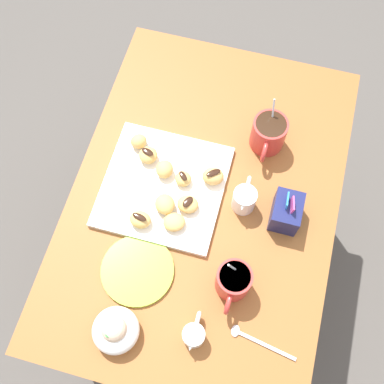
# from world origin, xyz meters

# --- Properties ---
(ground_plane) EXTENTS (8.00, 8.00, 0.00)m
(ground_plane) POSITION_xyz_m (0.00, 0.00, 0.00)
(ground_plane) COLOR #514C47
(dining_table) EXTENTS (0.99, 0.69, 0.74)m
(dining_table) POSITION_xyz_m (0.00, 0.00, 0.59)
(dining_table) COLOR #935628
(dining_table) RESTS_ON ground_plane
(pastry_plate_square) EXTENTS (0.31, 0.31, 0.02)m
(pastry_plate_square) POSITION_xyz_m (0.00, -0.11, 0.74)
(pastry_plate_square) COLOR white
(pastry_plate_square) RESTS_ON dining_table
(coffee_mug_red_left) EXTENTS (0.13, 0.09, 0.15)m
(coffee_mug_red_left) POSITION_xyz_m (-0.20, 0.12, 0.79)
(coffee_mug_red_left) COLOR red
(coffee_mug_red_left) RESTS_ON dining_table
(coffee_mug_red_right) EXTENTS (0.12, 0.08, 0.14)m
(coffee_mug_red_right) POSITION_xyz_m (0.21, 0.12, 0.79)
(coffee_mug_red_right) COLOR red
(coffee_mug_red_right) RESTS_ON dining_table
(cream_pitcher_white) EXTENTS (0.10, 0.06, 0.07)m
(cream_pitcher_white) POSITION_xyz_m (-0.01, 0.10, 0.78)
(cream_pitcher_white) COLOR white
(cream_pitcher_white) RESTS_ON dining_table
(sugar_caddy) EXTENTS (0.09, 0.07, 0.11)m
(sugar_caddy) POSITION_xyz_m (-0.00, 0.21, 0.78)
(sugar_caddy) COLOR #191E51
(sugar_caddy) RESTS_ON dining_table
(ice_cream_bowl) EXTENTS (0.11, 0.11, 0.08)m
(ice_cream_bowl) POSITION_xyz_m (0.38, -0.11, 0.77)
(ice_cream_bowl) COLOR white
(ice_cream_bowl) RESTS_ON dining_table
(chocolate_sauce_pitcher) EXTENTS (0.09, 0.05, 0.06)m
(chocolate_sauce_pitcher) POSITION_xyz_m (0.34, 0.06, 0.77)
(chocolate_sauce_pitcher) COLOR white
(chocolate_sauce_pitcher) RESTS_ON dining_table
(saucer_lime_left) EXTENTS (0.18, 0.18, 0.01)m
(saucer_lime_left) POSITION_xyz_m (0.23, -0.11, 0.74)
(saucer_lime_left) COLOR #9EC633
(saucer_lime_left) RESTS_ON dining_table
(loose_spoon_near_saucer) EXTENTS (0.04, 0.16, 0.01)m
(loose_spoon_near_saucer) POSITION_xyz_m (0.32, 0.20, 0.74)
(loose_spoon_near_saucer) COLOR silver
(loose_spoon_near_saucer) RESTS_ON dining_table
(beignet_0) EXTENTS (0.05, 0.06, 0.03)m
(beignet_0) POSITION_xyz_m (0.04, -0.03, 0.77)
(beignet_0) COLOR #E5B260
(beignet_0) RESTS_ON pastry_plate_square
(chocolate_drizzle_0) EXTENTS (0.04, 0.03, 0.00)m
(chocolate_drizzle_0) POSITION_xyz_m (0.04, -0.03, 0.79)
(chocolate_drizzle_0) COLOR black
(chocolate_drizzle_0) RESTS_ON beignet_0
(beignet_1) EXTENTS (0.06, 0.06, 0.04)m
(beignet_1) POSITION_xyz_m (-0.05, 0.01, 0.77)
(beignet_1) COLOR #E5B260
(beignet_1) RESTS_ON pastry_plate_square
(chocolate_drizzle_1) EXTENTS (0.04, 0.04, 0.00)m
(chocolate_drizzle_1) POSITION_xyz_m (-0.05, 0.01, 0.79)
(chocolate_drizzle_1) COLOR black
(chocolate_drizzle_1) RESTS_ON beignet_1
(beignet_2) EXTENTS (0.06, 0.07, 0.03)m
(beignet_2) POSITION_xyz_m (0.10, -0.05, 0.77)
(beignet_2) COLOR #E5B260
(beignet_2) RESTS_ON pastry_plate_square
(beignet_3) EXTENTS (0.05, 0.06, 0.03)m
(beignet_3) POSITION_xyz_m (0.11, -0.14, 0.77)
(beignet_3) COLOR #E5B260
(beignet_3) RESTS_ON pastry_plate_square
(chocolate_drizzle_3) EXTENTS (0.02, 0.04, 0.00)m
(chocolate_drizzle_3) POSITION_xyz_m (0.11, -0.14, 0.79)
(chocolate_drizzle_3) COLOR black
(chocolate_drizzle_3) RESTS_ON beignet_3
(beignet_4) EXTENTS (0.07, 0.07, 0.04)m
(beignet_4) POSITION_xyz_m (-0.07, -0.17, 0.77)
(beignet_4) COLOR #E5B260
(beignet_4) RESTS_ON pastry_plate_square
(chocolate_drizzle_4) EXTENTS (0.03, 0.04, 0.00)m
(chocolate_drizzle_4) POSITION_xyz_m (-0.07, -0.17, 0.79)
(chocolate_drizzle_4) COLOR black
(chocolate_drizzle_4) RESTS_ON beignet_4
(beignet_5) EXTENTS (0.06, 0.06, 0.04)m
(beignet_5) POSITION_xyz_m (-0.10, -0.21, 0.77)
(beignet_5) COLOR #E5B260
(beignet_5) RESTS_ON pastry_plate_square
(beignet_6) EXTENTS (0.06, 0.06, 0.03)m
(beignet_6) POSITION_xyz_m (-0.02, -0.06, 0.77)
(beignet_6) COLOR #E5B260
(beignet_6) RESTS_ON pastry_plate_square
(chocolate_drizzle_6) EXTENTS (0.03, 0.03, 0.00)m
(chocolate_drizzle_6) POSITION_xyz_m (-0.02, -0.06, 0.79)
(chocolate_drizzle_6) COLOR black
(chocolate_drizzle_6) RESTS_ON beignet_6
(beignet_7) EXTENTS (0.07, 0.07, 0.04)m
(beignet_7) POSITION_xyz_m (0.06, -0.09, 0.77)
(beignet_7) COLOR #E5B260
(beignet_7) RESTS_ON pastry_plate_square
(beignet_8) EXTENTS (0.06, 0.05, 0.04)m
(beignet_8) POSITION_xyz_m (-0.04, -0.12, 0.77)
(beignet_8) COLOR #E5B260
(beignet_8) RESTS_ON pastry_plate_square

